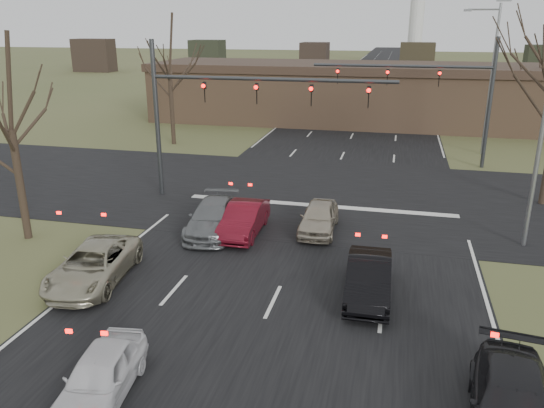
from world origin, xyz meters
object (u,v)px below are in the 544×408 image
at_px(streetlight_right_near, 541,110).
at_px(car_silver_ahead, 319,217).
at_px(car_white_sedan, 100,376).
at_px(mast_arm_near, 217,101).
at_px(streetlight_right_far, 489,73).
at_px(mast_arm_far, 444,86).
at_px(car_grey_ahead, 213,217).
at_px(car_red_ahead, 244,219).
at_px(building, 382,94).
at_px(car_charcoal_sedan, 512,407).
at_px(car_silver_suv, 94,265).
at_px(car_black_hatch, 369,278).

distance_m(streetlight_right_near, car_silver_ahead, 9.68).
relative_size(car_white_sedan, car_silver_ahead, 0.94).
relative_size(mast_arm_near, car_silver_ahead, 3.19).
height_order(streetlight_right_near, streetlight_right_far, same).
bearing_deg(car_silver_ahead, mast_arm_far, 66.06).
xyz_separation_m(car_grey_ahead, car_red_ahead, (1.38, 0.11, 0.00)).
xyz_separation_m(streetlight_right_near, car_grey_ahead, (-12.82, -1.51, -4.91)).
relative_size(streetlight_right_near, car_grey_ahead, 2.15).
distance_m(building, mast_arm_near, 26.14).
xyz_separation_m(car_red_ahead, car_silver_ahead, (3.12, 1.04, -0.03)).
bearing_deg(mast_arm_far, streetlight_right_near, -78.53).
distance_m(streetlight_right_near, car_grey_ahead, 13.81).
distance_m(mast_arm_far, car_white_sedan, 27.48).
bearing_deg(car_charcoal_sedan, mast_arm_far, 98.03).
height_order(building, car_silver_suv, building).
relative_size(mast_arm_near, car_white_sedan, 3.39).
relative_size(building, car_silver_ahead, 11.17).
bearing_deg(streetlight_right_far, car_silver_suv, -123.38).
distance_m(streetlight_right_near, car_red_ahead, 12.53).
distance_m(car_silver_suv, car_grey_ahead, 6.04).
bearing_deg(car_charcoal_sedan, car_black_hatch, 129.43).
bearing_deg(car_black_hatch, streetlight_right_near, 43.57).
relative_size(car_white_sedan, car_red_ahead, 0.87).
distance_m(mast_arm_near, streetlight_right_near, 14.38).
relative_size(car_white_sedan, car_grey_ahead, 0.77).
bearing_deg(car_silver_suv, streetlight_right_near, 17.84).
bearing_deg(mast_arm_far, mast_arm_near, -138.78).
bearing_deg(car_white_sedan, streetlight_right_near, 39.23).
height_order(mast_arm_far, car_black_hatch, mast_arm_far).
distance_m(building, car_silver_suv, 36.09).
bearing_deg(car_white_sedan, car_charcoal_sedan, -0.89).
distance_m(building, streetlight_right_far, 13.53).
height_order(mast_arm_near, mast_arm_far, same).
bearing_deg(building, mast_arm_near, -106.13).
bearing_deg(car_black_hatch, car_white_sedan, -133.66).
distance_m(building, car_grey_ahead, 30.18).
height_order(building, car_charcoal_sedan, building).
xyz_separation_m(car_white_sedan, car_black_hatch, (6.00, 6.66, 0.07)).
height_order(streetlight_right_near, car_black_hatch, streetlight_right_near).
height_order(car_black_hatch, car_charcoal_sedan, car_black_hatch).
bearing_deg(mast_arm_far, car_grey_ahead, -125.06).
bearing_deg(car_charcoal_sedan, streetlight_right_near, 85.81).
distance_m(car_grey_ahead, car_silver_ahead, 4.64).
relative_size(mast_arm_far, car_red_ahead, 2.70).
height_order(building, mast_arm_near, mast_arm_near).
relative_size(car_grey_ahead, car_red_ahead, 1.13).
xyz_separation_m(streetlight_right_near, car_silver_ahead, (-8.32, -0.36, -4.94)).
xyz_separation_m(car_white_sedan, car_silver_ahead, (3.50, 12.16, 0.04)).
bearing_deg(streetlight_right_far, car_silver_ahead, -116.93).
bearing_deg(streetlight_right_near, building, 103.69).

